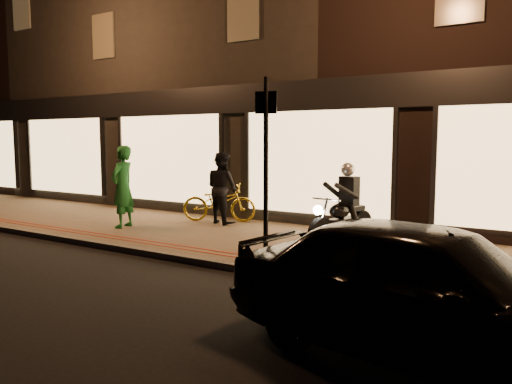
# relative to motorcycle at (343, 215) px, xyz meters

# --- Properties ---
(ground) EXTENTS (90.00, 90.00, 0.00)m
(ground) POSITION_rel_motorcycle_xyz_m (-1.42, -2.21, -0.73)
(ground) COLOR black
(ground) RESTS_ON ground
(sidewalk) EXTENTS (50.00, 4.00, 0.12)m
(sidewalk) POSITION_rel_motorcycle_xyz_m (-1.42, -0.21, -0.67)
(sidewalk) COLOR brown
(sidewalk) RESTS_ON ground
(kerb_stone) EXTENTS (50.00, 0.14, 0.12)m
(kerb_stone) POSITION_rel_motorcycle_xyz_m (-1.42, -2.16, -0.67)
(kerb_stone) COLOR #59544C
(kerb_stone) RESTS_ON ground
(red_kerb_lines) EXTENTS (50.00, 0.26, 0.01)m
(red_kerb_lines) POSITION_rel_motorcycle_xyz_m (-1.42, -1.66, -0.61)
(red_kerb_lines) COLOR maroon
(red_kerb_lines) RESTS_ON sidewalk
(building_row) EXTENTS (48.00, 10.11, 8.50)m
(building_row) POSITION_rel_motorcycle_xyz_m (-1.42, 6.78, 3.51)
(building_row) COLOR black
(building_row) RESTS_ON ground
(motorcycle) EXTENTS (0.72, 1.92, 1.59)m
(motorcycle) POSITION_rel_motorcycle_xyz_m (0.00, 0.00, 0.00)
(motorcycle) COLOR black
(motorcycle) RESTS_ON sidewalk
(sign_post) EXTENTS (0.34, 0.13, 3.00)m
(sign_post) POSITION_rel_motorcycle_xyz_m (-0.57, -1.87, 1.06)
(sign_post) COLOR black
(sign_post) RESTS_ON sidewalk
(bicycle_gold) EXTENTS (1.91, 1.34, 0.95)m
(bicycle_gold) POSITION_rel_motorcycle_xyz_m (-3.72, 1.12, -0.14)
(bicycle_gold) COLOR gold
(bicycle_gold) RESTS_ON sidewalk
(person_green) EXTENTS (0.57, 0.76, 1.88)m
(person_green) POSITION_rel_motorcycle_xyz_m (-5.11, -0.72, 0.33)
(person_green) COLOR #1D6F2D
(person_green) RESTS_ON sidewalk
(person_dark) EXTENTS (0.98, 0.85, 1.73)m
(person_dark) POSITION_rel_motorcycle_xyz_m (-3.50, 0.94, 0.25)
(person_dark) COLOR black
(person_dark) RESTS_ON sidewalk
(parked_car) EXTENTS (4.28, 2.23, 1.39)m
(parked_car) POSITION_rel_motorcycle_xyz_m (2.45, -3.85, -0.04)
(parked_car) COLOR black
(parked_car) RESTS_ON ground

